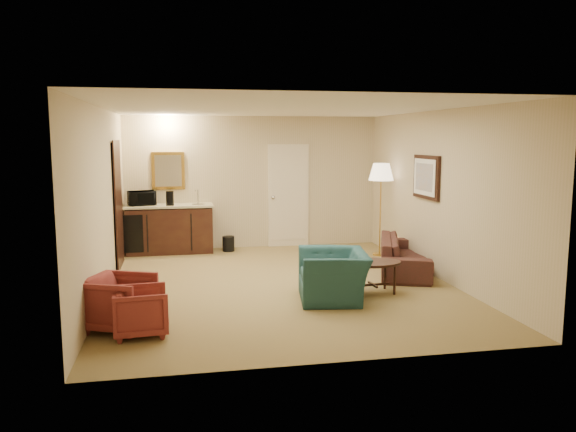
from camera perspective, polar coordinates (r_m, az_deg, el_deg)
name	(u,v)px	position (r m, az deg, el deg)	size (l,w,h in m)	color
ground	(280,284)	(8.46, -0.79, -6.97)	(6.00, 6.00, 0.00)	olive
room_walls	(266,167)	(8.93, -2.30, 4.98)	(5.02, 6.01, 2.61)	#C6B395
wetbar_cabinet	(170,229)	(10.91, -11.93, -1.28)	(1.64, 0.58, 0.92)	#371E11
sofa	(405,249)	(9.38, 11.79, -3.28)	(1.93, 0.56, 0.76)	black
teal_armchair	(333,267)	(7.63, 4.64, -5.22)	(1.02, 0.66, 0.89)	#1D484A
rose_chair_near	(141,309)	(6.52, -14.69, -9.11)	(0.57, 0.54, 0.59)	maroon
rose_chair_far	(120,300)	(6.74, -16.73, -8.16)	(0.67, 0.63, 0.69)	maroon
coffee_table	(373,277)	(8.05, 8.63, -6.16)	(0.79, 0.53, 0.46)	black
floor_lamp	(380,209)	(10.53, 9.36, 0.67)	(0.46, 0.46, 1.72)	gold
waste_bin	(228,244)	(10.93, -6.07, -2.82)	(0.23, 0.23, 0.29)	black
microwave	(142,197)	(10.88, -14.65, 1.92)	(0.48, 0.27, 0.33)	black
coffee_maker	(170,198)	(10.74, -11.91, 1.78)	(0.14, 0.14, 0.27)	black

